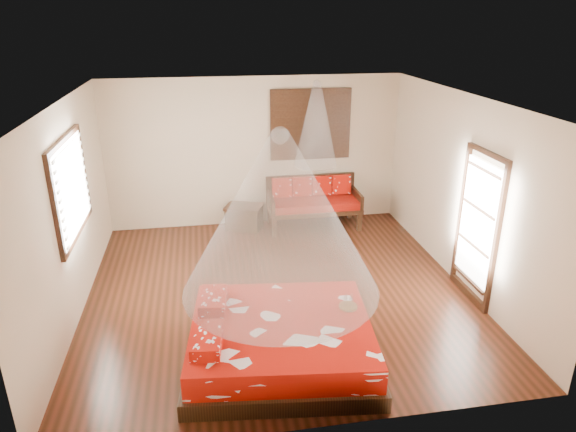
% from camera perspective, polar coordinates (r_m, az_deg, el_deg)
% --- Properties ---
extents(room, '(5.54, 5.54, 2.84)m').
position_cam_1_polar(room, '(7.11, -1.23, 1.57)').
color(room, '#33180B').
rests_on(room, ground).
extents(bed, '(2.37, 2.19, 0.64)m').
position_cam_1_polar(bed, '(6.21, -0.94, -13.66)').
color(bed, black).
rests_on(bed, floor).
extents(daybed, '(1.74, 0.77, 0.94)m').
position_cam_1_polar(daybed, '(9.79, 2.81, 1.79)').
color(daybed, black).
rests_on(daybed, floor).
extents(storage_chest, '(0.80, 0.70, 0.46)m').
position_cam_1_polar(storage_chest, '(9.78, -4.88, -0.09)').
color(storage_chest, black).
rests_on(storage_chest, floor).
extents(shutter_panel, '(1.52, 0.06, 1.32)m').
position_cam_1_polar(shutter_panel, '(9.74, 2.53, 10.12)').
color(shutter_panel, black).
rests_on(shutter_panel, wall_back).
extents(window_left, '(0.10, 1.74, 1.34)m').
position_cam_1_polar(window_left, '(7.34, -22.92, 2.94)').
color(window_left, black).
rests_on(window_left, wall_left).
extents(glazed_door, '(0.08, 1.02, 2.16)m').
position_cam_1_polar(glazed_door, '(7.58, 20.28, -1.22)').
color(glazed_door, black).
rests_on(glazed_door, floor).
extents(wine_tray, '(0.23, 0.23, 0.19)m').
position_cam_1_polar(wine_tray, '(6.36, 6.70, -9.69)').
color(wine_tray, brown).
rests_on(wine_tray, bed).
extents(mosquito_net_main, '(2.19, 2.19, 1.80)m').
position_cam_1_polar(mosquito_net_main, '(5.45, -0.83, 0.20)').
color(mosquito_net_main, white).
rests_on(mosquito_net_main, ceiling).
extents(mosquito_net_daybed, '(0.78, 0.78, 1.50)m').
position_cam_1_polar(mosquito_net_daybed, '(9.27, 3.15, 10.16)').
color(mosquito_net_daybed, white).
rests_on(mosquito_net_daybed, ceiling).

